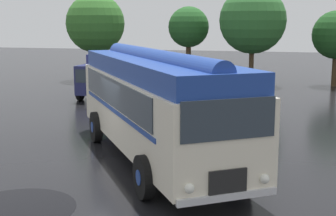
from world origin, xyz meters
TOP-DOWN VIEW (x-y plane):
  - ground_plane at (0.00, 0.00)m, footprint 120.00×120.00m
  - vintage_bus at (0.99, 0.12)m, footprint 7.89×9.61m
  - car_near_left at (-2.96, 11.40)m, footprint 2.11×4.28m
  - car_mid_left at (0.01, 11.91)m, footprint 2.18×4.31m
  - box_van at (-5.63, 12.24)m, footprint 2.50×5.84m
  - tree_far_left at (-9.81, 18.99)m, footprint 4.38×4.38m
  - tree_left_of_centre at (-2.86, 20.34)m, footprint 2.98×2.98m
  - tree_centre at (2.03, 19.33)m, footprint 4.56×4.56m
  - tree_right_of_centre at (7.45, 20.40)m, footprint 3.29×3.29m
  - puddle_patch at (-0.90, -4.64)m, footprint 2.80×2.80m

SIDE VIEW (x-z plane):
  - ground_plane at x=0.00m, z-range 0.00..0.00m
  - puddle_patch at x=-0.90m, z-range 0.00..0.01m
  - car_near_left at x=-2.96m, z-range 0.02..1.68m
  - car_mid_left at x=0.01m, z-range 0.02..1.68m
  - box_van at x=-5.63m, z-range 0.11..2.61m
  - vintage_bus at x=0.99m, z-range 0.15..3.64m
  - tree_right_of_centre at x=7.45m, z-range 0.94..6.09m
  - tree_left_of_centre at x=-2.86m, z-range 1.20..6.70m
  - tree_far_left at x=-9.81m, z-range 1.02..7.47m
  - tree_centre at x=2.03m, z-range 1.16..7.91m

